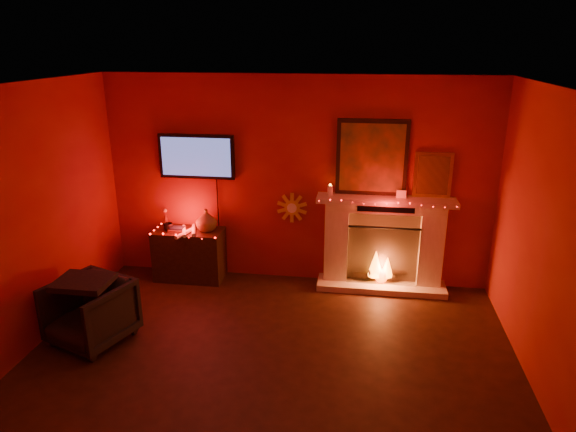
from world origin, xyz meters
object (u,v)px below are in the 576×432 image
object	(u,v)px
fireplace	(383,235)
armchair	(90,312)
tv	(197,157)
console_table	(190,251)
sunburst_clock	(292,208)

from	to	relation	value
fireplace	armchair	world-z (taller)	fireplace
fireplace	tv	size ratio (longest dim) A/B	1.76
tv	armchair	distance (m)	2.35
fireplace	console_table	bearing A→B (deg)	-177.11
sunburst_clock	armchair	size ratio (longest dim) A/B	0.53
sunburst_clock	console_table	xyz separation A→B (m)	(-1.35, -0.22, -0.61)
tv	armchair	xyz separation A→B (m)	(-0.65, -1.85, -1.30)
fireplace	tv	distance (m)	2.61
fireplace	console_table	distance (m)	2.56
tv	sunburst_clock	world-z (taller)	tv
tv	armchair	bearing A→B (deg)	-109.43
fireplace	console_table	world-z (taller)	fireplace
tv	console_table	xyz separation A→B (m)	(-0.10, -0.19, -1.25)
console_table	tv	bearing A→B (deg)	62.76
fireplace	armchair	distance (m)	3.59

